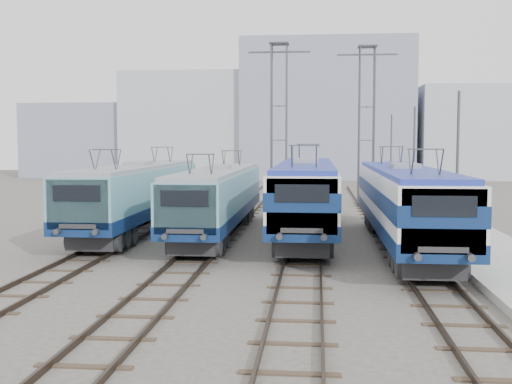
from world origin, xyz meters
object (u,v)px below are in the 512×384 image
(locomotive_center_left, at_px, (218,196))
(locomotive_center_right, at_px, (306,191))
(mast_rear, at_px, (391,159))
(catenary_tower_west, at_px, (279,118))
(locomotive_far_right, at_px, (405,199))
(locomotive_far_left, at_px, (138,192))
(mast_mid, at_px, (414,165))
(catenary_tower_east, at_px, (366,118))
(mast_front, at_px, (457,176))

(locomotive_center_left, distance_m, locomotive_center_right, 4.55)
(mast_rear, bearing_deg, locomotive_center_left, -120.04)
(catenary_tower_west, bearing_deg, locomotive_far_right, -69.47)
(locomotive_center_right, bearing_deg, locomotive_center_left, -172.06)
(locomotive_far_left, height_order, mast_mid, mast_mid)
(locomotive_far_left, height_order, locomotive_center_right, locomotive_center_right)
(locomotive_far_right, xyz_separation_m, catenary_tower_west, (-6.75, 18.02, 4.31))
(catenary_tower_west, distance_m, mast_rear, 9.99)
(locomotive_far_right, xyz_separation_m, catenary_tower_east, (-0.25, 20.02, 4.31))
(locomotive_center_left, xyz_separation_m, locomotive_center_right, (4.50, 0.63, 0.24))
(locomotive_center_right, bearing_deg, catenary_tower_east, 75.24)
(catenary_tower_east, distance_m, mast_rear, 4.28)
(locomotive_center_left, height_order, mast_mid, mast_mid)
(locomotive_center_right, height_order, mast_mid, mast_mid)
(locomotive_center_right, relative_size, catenary_tower_west, 1.56)
(locomotive_center_left, xyz_separation_m, locomotive_far_right, (9.00, -3.26, 0.19))
(locomotive_far_right, xyz_separation_m, mast_rear, (1.85, 22.02, 1.17))
(locomotive_far_right, height_order, mast_front, mast_front)
(locomotive_far_left, xyz_separation_m, locomotive_center_left, (4.50, -0.97, -0.09))
(locomotive_center_right, xyz_separation_m, catenary_tower_east, (4.25, 16.14, 4.26))
(mast_front, bearing_deg, mast_mid, 90.00)
(catenary_tower_west, bearing_deg, mast_front, -66.73)
(locomotive_far_right, xyz_separation_m, mast_mid, (1.85, 10.02, 1.17))
(locomotive_center_right, relative_size, mast_mid, 2.67)
(locomotive_far_left, distance_m, locomotive_far_right, 14.15)
(locomotive_far_left, height_order, catenary_tower_west, catenary_tower_west)
(mast_mid, distance_m, mast_rear, 12.00)
(locomotive_far_right, xyz_separation_m, mast_front, (1.85, -1.98, 1.17))
(catenary_tower_west, bearing_deg, catenary_tower_east, 17.10)
(locomotive_center_left, distance_m, locomotive_far_right, 9.57)
(locomotive_far_right, bearing_deg, locomotive_far_left, 162.61)
(locomotive_center_right, relative_size, mast_rear, 2.67)
(mast_front, bearing_deg, catenary_tower_east, 95.45)
(mast_mid, bearing_deg, mast_rear, 90.00)
(locomotive_far_left, relative_size, mast_mid, 2.56)
(locomotive_far_right, bearing_deg, locomotive_center_left, 160.10)
(catenary_tower_east, xyz_separation_m, mast_rear, (2.10, 2.00, -3.14))
(locomotive_center_left, xyz_separation_m, mast_mid, (10.85, 6.76, 1.36))
(locomotive_far_right, height_order, catenary_tower_east, catenary_tower_east)
(mast_mid, bearing_deg, locomotive_far_right, -100.46)
(locomotive_far_right, height_order, catenary_tower_west, catenary_tower_west)
(catenary_tower_west, relative_size, mast_front, 1.71)
(locomotive_far_left, relative_size, locomotive_far_right, 0.98)
(catenary_tower_west, xyz_separation_m, catenary_tower_east, (6.50, 2.00, 0.00))
(mast_rear, bearing_deg, mast_mid, -90.00)
(mast_front, height_order, mast_rear, same)
(locomotive_center_right, bearing_deg, mast_front, -42.72)
(catenary_tower_west, distance_m, mast_front, 22.00)
(catenary_tower_east, bearing_deg, mast_mid, -78.14)
(catenary_tower_west, relative_size, mast_rear, 1.71)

